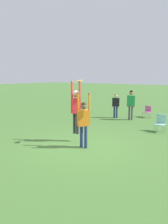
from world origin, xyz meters
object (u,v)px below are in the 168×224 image
at_px(camping_chair_2, 161,122).
at_px(frisbee, 80,81).
at_px(person_spectator_far, 116,104).
at_px(camping_chair_1, 147,111).
at_px(person_spectator_near, 131,102).
at_px(person_jumping, 76,106).
at_px(person_defending, 84,118).

bearing_deg(camping_chair_2, frisbee, 58.76).
bearing_deg(person_spectator_far, frisbee, -90.25).
height_order(camping_chair_1, person_spectator_near, person_spectator_near).
distance_m(person_jumping, person_spectator_far, 5.84).
bearing_deg(person_spectator_far, person_spectator_near, -16.42).
bearing_deg(person_jumping, person_spectator_far, 43.96).
bearing_deg(frisbee, person_spectator_near, 94.44).
relative_size(camping_chair_1, person_spectator_far, 0.48).
relative_size(person_defending, camping_chair_2, 2.48).
distance_m(frisbee, camping_chair_2, 4.94).
xyz_separation_m(person_defending, camping_chair_2, (1.59, 4.31, -0.67)).
relative_size(person_jumping, person_spectator_near, 1.20).
xyz_separation_m(person_jumping, camping_chair_1, (0.43, 7.14, -1.08)).
height_order(person_jumping, person_spectator_far, person_jumping).
relative_size(frisbee, person_spectator_far, 0.17).
distance_m(camping_chair_1, person_spectator_near, 1.72).
relative_size(camping_chair_2, person_spectator_far, 0.55).
relative_size(camping_chair_1, person_spectator_near, 0.41).
bearing_deg(frisbee, camping_chair_2, 63.07).
bearing_deg(camping_chair_2, person_defending, 65.38).
distance_m(person_defending, frisbee, 1.52).
bearing_deg(person_defending, camping_chair_2, -168.36).
xyz_separation_m(camping_chair_1, person_spectator_near, (-0.54, -1.48, 0.69)).
bearing_deg(person_spectator_near, person_defending, -86.63).
bearing_deg(camping_chair_1, frisbee, 101.57).
relative_size(person_jumping, person_defending, 1.03).
height_order(camping_chair_1, camping_chair_2, camping_chair_2).
height_order(person_jumping, frisbee, frisbee).
relative_size(person_spectator_near, person_spectator_far, 1.16).
height_order(frisbee, person_spectator_near, frisbee).
xyz_separation_m(frisbee, camping_chair_2, (2.03, 3.99, -2.09)).
relative_size(frisbee, person_spectator_near, 0.15).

